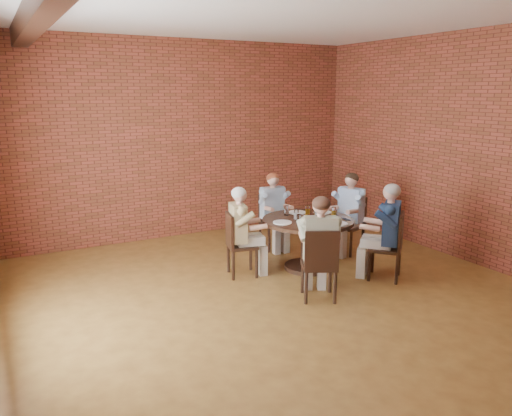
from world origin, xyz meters
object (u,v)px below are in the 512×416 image
diner_c (242,232)px  diner_a (349,214)px  chair_d (320,262)px  diner_e (386,232)px  diner_b (274,212)px  diner_d (319,248)px  smartphone (347,219)px  chair_e (392,244)px  chair_b (271,219)px  chair_a (351,222)px  chair_c (237,242)px  dining_table (308,234)px

diner_c → diner_a: bearing=-73.7°
chair_d → diner_e: size_ratio=0.69×
diner_b → chair_d: bearing=-101.9°
diner_d → smartphone: 1.14m
chair_e → chair_b: bearing=-112.2°
diner_c → chair_b: bearing=-34.2°
diner_e → smartphone: (-0.27, 0.52, 0.09)m
chair_a → chair_d: size_ratio=0.99×
diner_b → chair_c: bearing=-138.9°
diner_e → smartphone: size_ratio=10.64×
diner_c → chair_e: (1.72, -1.10, -0.12)m
chair_d → chair_e: 1.30m
chair_a → chair_e: size_ratio=0.97×
diner_a → smartphone: (-0.55, -0.63, 0.11)m
dining_table → smartphone: smartphone is taller
diner_a → diner_e: (-0.27, -1.14, 0.02)m
dining_table → chair_c: 1.04m
chair_b → chair_d: (-0.57, -2.17, 0.02)m
chair_a → diner_a: size_ratio=0.71×
chair_d → diner_b: bearing=-78.8°
diner_a → chair_d: diner_a is taller
diner_b → chair_e: diner_b is taller
diner_a → diner_b: size_ratio=1.03×
diner_c → diner_d: diner_d is taller
chair_c → diner_e: size_ratio=0.67×
diner_c → chair_d: 1.32m
chair_a → smartphone: size_ratio=7.30×
chair_b → smartphone: chair_b is taller
smartphone → diner_d: bearing=-141.0°
chair_a → smartphone: (-0.62, -0.65, 0.26)m
dining_table → chair_d: chair_d is taller
diner_a → diner_c: diner_a is taller
diner_a → diner_d: 1.95m
chair_c → chair_d: 1.36m
chair_a → chair_d: 2.10m
chair_d → diner_d: diner_d is taller
diner_c → chair_a: bearing=-73.1°
chair_a → smartphone: 0.94m
diner_c → diner_e: diner_e is taller
chair_d → chair_b: bearing=-78.4°
diner_a → diner_c: bearing=-105.0°
chair_c → chair_d: chair_d is taller
chair_e → chair_a: bearing=-145.1°
chair_d → smartphone: (0.96, 0.72, 0.25)m
dining_table → diner_a: bearing=18.0°
dining_table → chair_a: size_ratio=1.43×
diner_c → diner_e: 1.97m
diner_e → diner_d: bearing=-35.3°
chair_e → smartphone: size_ratio=7.49×
chair_a → chair_e: 1.26m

